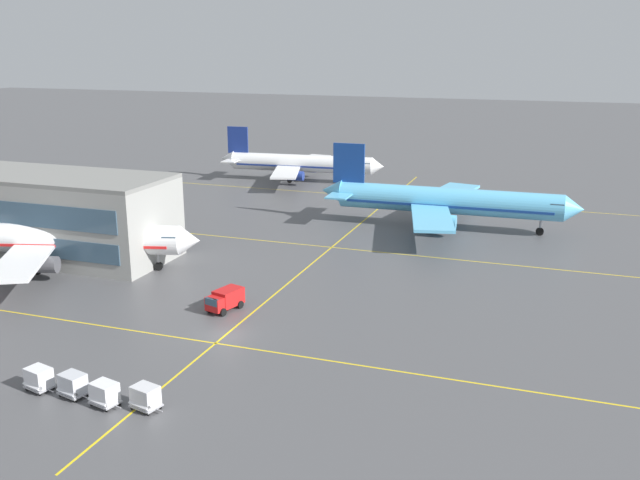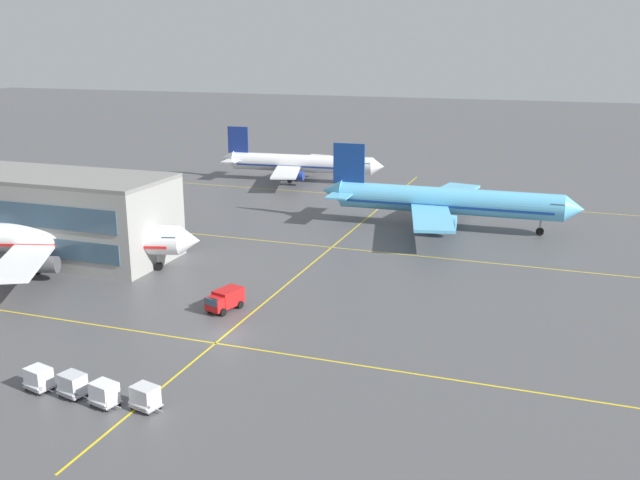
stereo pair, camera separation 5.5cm
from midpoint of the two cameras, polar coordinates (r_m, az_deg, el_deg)
name	(u,v)px [view 2 (the right image)]	position (r m, az deg, el deg)	size (l,w,h in m)	color
ground_plane	(225,335)	(67.02, -7.65, -7.64)	(600.00, 600.00, 0.00)	#4C4C4F
airliner_front_gate	(55,239)	(90.17, -20.68, 0.09)	(34.47, 29.40, 10.89)	white
airliner_second_row	(445,201)	(104.72, 10.08, 3.13)	(38.24, 33.04, 11.91)	#5BB7E5
airliner_third_row	(299,163)	(139.26, -1.67, 6.22)	(33.44, 28.73, 10.39)	white
taxiway_markings	(332,247)	(94.15, 0.97, -0.59)	(124.73, 109.50, 0.01)	yellow
service_truck_red_van	(225,299)	(72.61, -7.70, -4.77)	(2.99, 4.44, 2.10)	red
baggage_cart_row_leftmost	(38,378)	(60.38, -21.84, -10.36)	(2.87, 2.10, 1.86)	#99999E
baggage_cart_row_second	(72,384)	(58.47, -19.40, -10.98)	(2.87, 2.10, 1.86)	#99999E
baggage_cart_row_middle	(104,394)	(56.36, -17.07, -11.81)	(2.87, 2.10, 1.86)	#99999E
baggage_cart_row_fourth	(145,397)	(55.06, -13.98, -12.24)	(2.87, 2.10, 1.86)	#99999E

